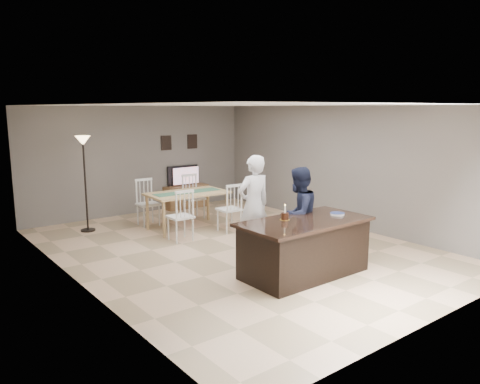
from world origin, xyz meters
TOP-DOWN VIEW (x-y plane):
  - floor at (0.00, 0.00)m, footprint 8.00×8.00m
  - room_shell at (0.00, 0.00)m, footprint 8.00×8.00m
  - kitchen_island at (0.00, -1.80)m, footprint 2.15×1.10m
  - tv_console at (1.20, 3.77)m, footprint 1.20×0.40m
  - television at (1.20, 3.84)m, footprint 0.91×0.12m
  - tv_screen_glow at (1.20, 3.76)m, footprint 0.78×0.00m
  - picture_frames at (1.15, 3.98)m, footprint 1.10×0.02m
  - doorway at (-2.99, -2.30)m, footprint 0.00×2.10m
  - woman at (0.06, -0.45)m, footprint 0.70×0.48m
  - man at (0.40, -1.25)m, footprint 0.93×0.80m
  - birthday_cake at (-0.24, -1.59)m, footprint 0.16×0.16m
  - plate_stack at (0.68, -1.88)m, footprint 0.24×0.24m
  - dining_table at (0.07, 1.87)m, footprint 1.78×2.02m
  - floor_lamp at (-1.77, 3.01)m, footprint 0.31×0.31m

SIDE VIEW (x-z plane):
  - floor at x=0.00m, z-range 0.00..0.00m
  - tv_console at x=1.20m, z-range 0.00..0.60m
  - kitchen_island at x=0.00m, z-range 0.00..0.90m
  - dining_table at x=0.07m, z-range 0.15..1.21m
  - man at x=0.40m, z-range 0.00..1.66m
  - television at x=1.20m, z-range 0.60..1.13m
  - tv_screen_glow at x=1.20m, z-range 0.48..1.26m
  - woman at x=0.06m, z-range 0.00..1.82m
  - plate_stack at x=0.68m, z-range 0.90..0.94m
  - birthday_cake at x=-0.24m, z-range 0.83..1.08m
  - doorway at x=-2.99m, z-range -0.07..2.58m
  - floor_lamp at x=-1.77m, z-range 0.57..2.64m
  - room_shell at x=0.00m, z-range -2.32..5.68m
  - picture_frames at x=1.15m, z-range 1.56..1.94m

